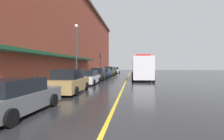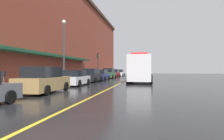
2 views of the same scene
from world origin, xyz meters
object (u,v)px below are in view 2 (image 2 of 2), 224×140
parked_car_6 (115,73)px  street_lamp_left (64,44)px  parking_meter_2 (31,77)px  traffic_light_near (98,61)px  box_truck (140,69)px  parking_meter_0 (101,73)px  parking_meter_1 (4,78)px  parked_car_1 (44,81)px  parked_car_3 (92,76)px  parked_car_7 (120,73)px  parked_car_4 (101,75)px  parked_car_5 (109,74)px  parked_car_2 (75,78)px

parked_car_6 → street_lamp_left: size_ratio=0.69×
parking_meter_2 → traffic_light_near: size_ratio=0.31×
box_truck → traffic_light_near: size_ratio=2.14×
street_lamp_left → parking_meter_0: bearing=87.6°
parking_meter_1 → parked_car_1: bearing=55.6°
parked_car_3 → parked_car_7: 23.76m
street_lamp_left → parked_car_6: bearing=84.9°
parked_car_4 → parked_car_6: bearing=0.4°
parked_car_5 → traffic_light_near: size_ratio=1.00×
traffic_light_near → parked_car_1: bearing=-86.1°
parked_car_6 → parked_car_7: parked_car_6 is taller
parked_car_1 → parked_car_6: bearing=-1.6°
parked_car_1 → parked_car_6: 29.50m
box_truck → street_lamp_left: bearing=-58.9°
parked_car_2 → parked_car_5: (0.02, 17.16, 0.13)m
parked_car_5 → street_lamp_left: size_ratio=0.62×
box_truck → parked_car_4: bearing=-125.5°
parked_car_7 → street_lamp_left: street_lamp_left is taller
parked_car_5 → parking_meter_2: 22.61m
parked_car_7 → traffic_light_near: 15.96m
parked_car_4 → parked_car_5: (0.03, 6.08, 0.11)m
parked_car_1 → parked_car_7: bearing=-1.9°
parked_car_1 → parked_car_6: parked_car_1 is taller
parked_car_3 → parking_meter_2: parked_car_3 is taller
box_truck → parking_meter_1: box_truck is taller
parked_car_5 → street_lamp_left: street_lamp_left is taller
parked_car_2 → parked_car_6: 23.37m
parked_car_7 → box_truck: 23.86m
parked_car_1 → parking_meter_2: (-1.44, 0.72, 0.22)m
parked_car_4 → parked_car_5: size_ratio=1.03×
parked_car_4 → parking_meter_2: (-1.32, -16.48, 0.31)m
street_lamp_left → parked_car_3: bearing=66.1°
parking_meter_2 → street_lamp_left: street_lamp_left is taller
parked_car_3 → parking_meter_0: bearing=9.6°
parked_car_1 → parked_car_4: parked_car_1 is taller
box_truck → parking_meter_0: bearing=-141.7°
parked_car_1 → parked_car_2: (-0.11, 6.12, -0.11)m
parked_car_5 → parked_car_6: size_ratio=0.90×
parked_car_3 → parking_meter_0: (-1.30, 10.12, 0.25)m
parked_car_7 → traffic_light_near: bearing=174.8°
box_truck → parking_meter_2: box_truck is taller
parked_car_6 → box_truck: size_ratio=0.52×
box_truck → parking_meter_0: size_ratio=6.93×
street_lamp_left → traffic_light_near: street_lamp_left is taller
parked_car_3 → parked_car_4: parked_car_3 is taller
parked_car_1 → parked_car_4: size_ratio=1.11×
parked_car_3 → traffic_light_near: (-1.24, 8.04, 2.34)m
parked_car_1 → parked_car_4: 17.20m
parked_car_7 → parking_meter_0: (-1.47, -13.64, 0.29)m
parked_car_7 → parking_meter_2: 35.21m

